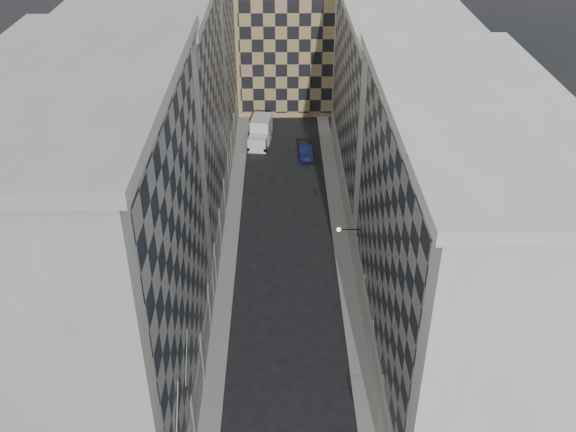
{
  "coord_description": "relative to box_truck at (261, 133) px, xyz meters",
  "views": [
    {
      "loc": [
        -0.44,
        -18.87,
        34.28
      ],
      "look_at": [
        0.01,
        14.82,
        13.25
      ],
      "focal_mm": 40.0,
      "sensor_mm": 36.0,
      "label": 1
    }
  ],
  "objects": [
    {
      "name": "sidewalk_west",
      "position": [
        -2.4,
        -23.23,
        -1.26
      ],
      "size": [
        1.5,
        100.0,
        0.15
      ],
      "primitive_type": "cube",
      "color": "gray",
      "rests_on": "ground"
    },
    {
      "name": "sidewalk_east",
      "position": [
        8.1,
        -23.23,
        -1.26
      ],
      "size": [
        1.5,
        100.0,
        0.15
      ],
      "primitive_type": "cube",
      "color": "gray",
      "rests_on": "ground"
    },
    {
      "name": "bldg_left_a",
      "position": [
        -8.03,
        -42.23,
        10.49
      ],
      "size": [
        10.8,
        22.8,
        23.7
      ],
      "color": "gray",
      "rests_on": "ground"
    },
    {
      "name": "bldg_left_b",
      "position": [
        -8.03,
        -20.23,
        9.99
      ],
      "size": [
        10.8,
        22.8,
        22.7
      ],
      "color": "gray",
      "rests_on": "ground"
    },
    {
      "name": "bldg_left_c",
      "position": [
        -8.03,
        1.77,
        9.49
      ],
      "size": [
        10.8,
        22.8,
        21.7
      ],
      "color": "gray",
      "rests_on": "ground"
    },
    {
      "name": "bldg_right_a",
      "position": [
        13.72,
        -38.23,
        8.99
      ],
      "size": [
        10.8,
        26.8,
        20.7
      ],
      "color": "#B8B2A8",
      "rests_on": "ground"
    },
    {
      "name": "bldg_right_b",
      "position": [
        13.74,
        -11.23,
        8.51
      ],
      "size": [
        10.8,
        28.8,
        19.7
      ],
      "color": "#B8B2A8",
      "rests_on": "ground"
    },
    {
      "name": "tan_block",
      "position": [
        4.85,
        14.67,
        8.1
      ],
      "size": [
        16.8,
        14.8,
        18.8
      ],
      "color": "tan",
      "rests_on": "ground"
    },
    {
      "name": "flagpoles_left",
      "position": [
        -3.05,
        -47.23,
        6.67
      ],
      "size": [
        0.1,
        6.33,
        2.33
      ],
      "color": "gray",
      "rests_on": "ground"
    },
    {
      "name": "bracket_lamp",
      "position": [
        7.22,
        -29.23,
        4.87
      ],
      "size": [
        1.98,
        0.36,
        0.36
      ],
      "color": "black",
      "rests_on": "ground"
    },
    {
      "name": "box_truck",
      "position": [
        0.0,
        0.0,
        0.0
      ],
      "size": [
        3.01,
        5.84,
        3.06
      ],
      "rotation": [
        0.0,
        0.0,
        -0.14
      ],
      "color": "white",
      "rests_on": "ground"
    },
    {
      "name": "dark_car",
      "position": [
        5.35,
        -3.88,
        -0.59
      ],
      "size": [
        1.79,
        4.57,
        1.48
      ],
      "primitive_type": "imported",
      "rotation": [
        0.0,
        0.0,
        0.05
      ],
      "color": "#0F1338",
      "rests_on": "ground"
    }
  ]
}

